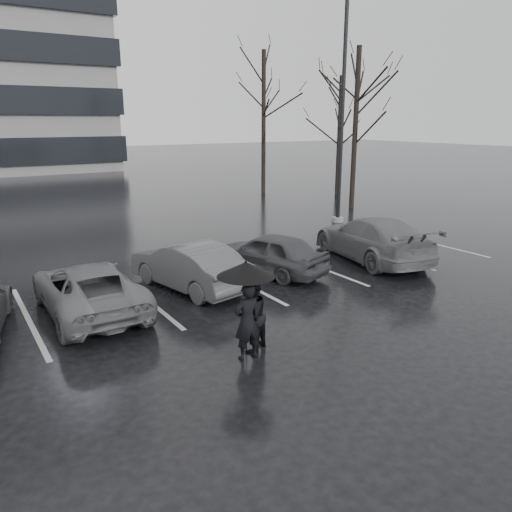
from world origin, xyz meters
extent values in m
plane|color=black|center=(0.00, 0.00, 0.00)|extent=(160.00, 160.00, 0.00)
imported|color=black|center=(1.75, 2.53, 0.62)|extent=(2.56, 3.95, 1.25)
imported|color=#2F2F31|center=(-0.89, 2.56, 0.65)|extent=(2.16, 4.12, 1.29)
imported|color=#49494B|center=(-3.66, 2.21, 0.61)|extent=(2.03, 4.37, 1.21)
imported|color=#49494B|center=(5.44, 2.00, 0.71)|extent=(2.91, 5.21, 1.43)
imported|color=black|center=(-1.72, -1.87, 0.76)|extent=(0.56, 0.37, 1.52)
imported|color=black|center=(-1.45, -1.60, 0.74)|extent=(0.89, 0.83, 1.48)
cylinder|color=black|center=(-1.62, -1.66, 0.82)|extent=(0.02, 0.02, 1.63)
cone|color=black|center=(-1.62, -1.66, 1.73)|extent=(1.12, 1.12, 0.29)
sphere|color=black|center=(-1.62, -1.66, 1.88)|extent=(0.05, 0.05, 0.05)
cylinder|color=gray|center=(8.76, 7.40, 0.11)|extent=(0.53, 0.53, 0.21)
cylinder|color=black|center=(8.76, 7.40, 4.75)|extent=(0.17, 0.17, 9.51)
cube|color=#B5B5B8|center=(-5.00, 2.50, 0.00)|extent=(0.12, 5.00, 0.00)
cube|color=#B5B5B8|center=(-2.20, 2.50, 0.00)|extent=(0.12, 5.00, 0.00)
cube|color=#B5B5B8|center=(0.60, 2.50, 0.00)|extent=(0.12, 5.00, 0.00)
cube|color=#B5B5B8|center=(3.40, 2.50, 0.00)|extent=(0.12, 5.00, 0.00)
cube|color=#B5B5B8|center=(6.20, 2.50, 0.00)|extent=(0.12, 5.00, 0.00)
cube|color=#B5B5B8|center=(9.00, 2.50, 0.00)|extent=(0.12, 5.00, 0.00)
cylinder|color=black|center=(12.00, 10.00, 4.00)|extent=(0.26, 0.26, 8.00)
cylinder|color=black|center=(14.50, 14.00, 3.50)|extent=(0.26, 0.26, 7.00)
cylinder|color=black|center=(11.00, 17.00, 4.25)|extent=(0.26, 0.26, 8.50)
camera|label=1|loc=(-6.31, -9.40, 4.47)|focal=35.00mm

